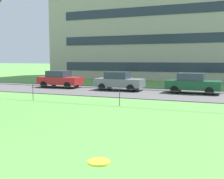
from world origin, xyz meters
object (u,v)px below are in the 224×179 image
Objects in this scene: frisbee at (99,162)px; apartment_building_background at (183,3)px; car_dark_green_far_right at (193,83)px; car_red_left at (60,79)px; car_grey_far_left at (119,81)px.

apartment_building_background reaches higher than frisbee.
frisbee is 19.08m from car_dark_green_far_right.
car_red_left reaches higher than frisbee.
apartment_building_background is (2.55, 17.94, 9.39)m from car_grey_far_left.
car_dark_green_far_right is at bearing -79.28° from apartment_building_background.
car_dark_green_far_right is at bearing 92.78° from frisbee.
frisbee is at bearing -83.34° from apartment_building_background.
car_grey_far_left is (5.89, -0.20, 0.00)m from car_red_left.
car_dark_green_far_right reaches higher than frisbee.
apartment_building_background is at bearing 96.66° from frisbee.
car_red_left and car_grey_far_left have the same top height.
frisbee is at bearing -70.12° from car_grey_far_left.
frisbee is at bearing -56.37° from car_red_left.
apartment_building_background reaches higher than car_dark_green_far_right.
car_dark_green_far_right is 0.12× the size of apartment_building_background.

